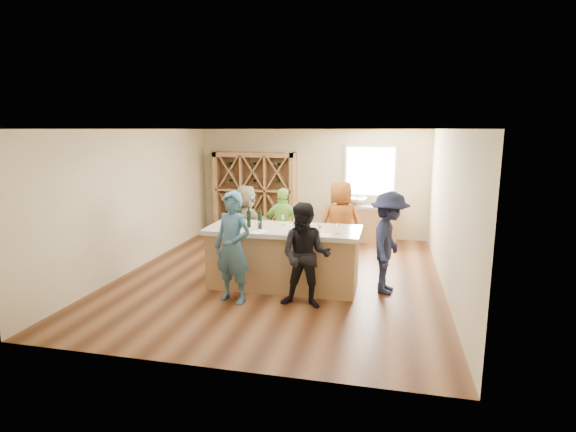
% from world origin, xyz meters
% --- Properties ---
extents(floor, '(6.00, 7.00, 0.10)m').
position_xyz_m(floor, '(0.00, 0.00, -0.05)').
color(floor, '#57321C').
rests_on(floor, ground).
extents(ceiling, '(6.00, 7.00, 0.10)m').
position_xyz_m(ceiling, '(0.00, 0.00, 2.85)').
color(ceiling, white).
rests_on(ceiling, ground).
extents(wall_back, '(6.00, 0.10, 2.80)m').
position_xyz_m(wall_back, '(0.00, 3.55, 1.40)').
color(wall_back, '#C6B790').
rests_on(wall_back, ground).
extents(wall_front, '(6.00, 0.10, 2.80)m').
position_xyz_m(wall_front, '(0.00, -3.55, 1.40)').
color(wall_front, '#C6B790').
rests_on(wall_front, ground).
extents(wall_left, '(0.10, 7.00, 2.80)m').
position_xyz_m(wall_left, '(-3.05, 0.00, 1.40)').
color(wall_left, '#C6B790').
rests_on(wall_left, ground).
extents(wall_right, '(0.10, 7.00, 2.80)m').
position_xyz_m(wall_right, '(3.05, 0.00, 1.40)').
color(wall_right, '#C6B790').
rests_on(wall_right, ground).
extents(window_frame, '(1.30, 0.06, 1.30)m').
position_xyz_m(window_frame, '(1.50, 3.47, 1.75)').
color(window_frame, white).
rests_on(window_frame, wall_back).
extents(window_pane, '(1.18, 0.01, 1.18)m').
position_xyz_m(window_pane, '(1.50, 3.44, 1.75)').
color(window_pane, white).
rests_on(window_pane, wall_back).
extents(wine_rack, '(2.20, 0.45, 2.20)m').
position_xyz_m(wine_rack, '(-1.50, 3.27, 1.10)').
color(wine_rack, '#966F47').
rests_on(wine_rack, floor).
extents(back_counter_base, '(1.60, 0.58, 0.86)m').
position_xyz_m(back_counter_base, '(1.40, 3.20, 0.43)').
color(back_counter_base, '#966F47').
rests_on(back_counter_base, floor).
extents(back_counter_top, '(1.70, 0.62, 0.06)m').
position_xyz_m(back_counter_top, '(1.40, 3.20, 0.89)').
color(back_counter_top, '#B8AD97').
rests_on(back_counter_top, back_counter_base).
extents(sink, '(0.54, 0.54, 0.19)m').
position_xyz_m(sink, '(1.20, 3.20, 1.01)').
color(sink, silver).
rests_on(sink, back_counter_top).
extents(faucet, '(0.02, 0.02, 0.30)m').
position_xyz_m(faucet, '(1.20, 3.38, 1.07)').
color(faucet, silver).
rests_on(faucet, back_counter_top).
extents(tasting_counter_base, '(2.60, 1.00, 1.00)m').
position_xyz_m(tasting_counter_base, '(0.19, -0.53, 0.50)').
color(tasting_counter_base, '#966F47').
rests_on(tasting_counter_base, floor).
extents(tasting_counter_top, '(2.72, 1.12, 0.08)m').
position_xyz_m(tasting_counter_top, '(0.19, -0.53, 1.04)').
color(tasting_counter_top, '#B8AD97').
rests_on(tasting_counter_top, tasting_counter_base).
extents(wine_bottle_a, '(0.10, 0.10, 0.32)m').
position_xyz_m(wine_bottle_a, '(-0.67, -0.69, 1.24)').
color(wine_bottle_a, black).
rests_on(wine_bottle_a, tasting_counter_top).
extents(wine_bottle_b, '(0.10, 0.10, 0.33)m').
position_xyz_m(wine_bottle_b, '(-0.56, -0.76, 1.25)').
color(wine_bottle_b, black).
rests_on(wine_bottle_b, tasting_counter_top).
extents(wine_bottle_c, '(0.09, 0.09, 0.30)m').
position_xyz_m(wine_bottle_c, '(-0.42, -0.64, 1.23)').
color(wine_bottle_c, black).
rests_on(wine_bottle_c, tasting_counter_top).
extents(wine_bottle_d, '(0.09, 0.09, 0.32)m').
position_xyz_m(wine_bottle_d, '(-0.20, -0.72, 1.24)').
color(wine_bottle_d, black).
rests_on(wine_bottle_d, tasting_counter_top).
extents(wine_glass_a, '(0.08, 0.08, 0.18)m').
position_xyz_m(wine_glass_a, '(-0.16, -0.93, 1.17)').
color(wine_glass_a, white).
rests_on(wine_glass_a, tasting_counter_top).
extents(wine_glass_b, '(0.09, 0.09, 0.20)m').
position_xyz_m(wine_glass_b, '(0.45, -0.97, 1.18)').
color(wine_glass_b, white).
rests_on(wine_glass_b, tasting_counter_top).
extents(wine_glass_c, '(0.08, 0.08, 0.17)m').
position_xyz_m(wine_glass_c, '(0.90, -1.00, 1.16)').
color(wine_glass_c, white).
rests_on(wine_glass_c, tasting_counter_top).
extents(wine_glass_d, '(0.07, 0.07, 0.16)m').
position_xyz_m(wine_glass_d, '(0.60, -0.70, 1.16)').
color(wine_glass_d, white).
rests_on(wine_glass_d, tasting_counter_top).
extents(wine_glass_e, '(0.07, 0.07, 0.18)m').
position_xyz_m(wine_glass_e, '(1.17, -0.80, 1.17)').
color(wine_glass_e, white).
rests_on(wine_glass_e, tasting_counter_top).
extents(tasting_menu_a, '(0.31, 0.35, 0.00)m').
position_xyz_m(tasting_menu_a, '(-0.16, -0.94, 1.08)').
color(tasting_menu_a, white).
rests_on(tasting_menu_a, tasting_counter_top).
extents(tasting_menu_b, '(0.22, 0.30, 0.00)m').
position_xyz_m(tasting_menu_b, '(0.49, -0.96, 1.08)').
color(tasting_menu_b, white).
rests_on(tasting_menu_b, tasting_counter_top).
extents(tasting_menu_c, '(0.26, 0.32, 0.00)m').
position_xyz_m(tasting_menu_c, '(0.99, -0.95, 1.08)').
color(tasting_menu_c, white).
rests_on(tasting_menu_c, tasting_counter_top).
extents(person_near_left, '(0.78, 0.65, 1.83)m').
position_xyz_m(person_near_left, '(-0.45, -1.42, 0.92)').
color(person_near_left, '#335972').
rests_on(person_near_left, floor).
extents(person_near_right, '(0.83, 0.47, 1.69)m').
position_xyz_m(person_near_right, '(0.74, -1.40, 0.84)').
color(person_near_right, black).
rests_on(person_near_right, floor).
extents(person_server, '(0.70, 1.21, 1.77)m').
position_xyz_m(person_server, '(2.01, -0.44, 0.89)').
color(person_server, '#191E38').
rests_on(person_server, floor).
extents(person_far_mid, '(1.00, 0.59, 1.62)m').
position_xyz_m(person_far_mid, '(-0.11, 0.71, 0.81)').
color(person_far_mid, '#8CC64C').
rests_on(person_far_mid, floor).
extents(person_far_right, '(1.04, 0.88, 1.80)m').
position_xyz_m(person_far_right, '(1.05, 0.83, 0.90)').
color(person_far_right, '#994C19').
rests_on(person_far_right, floor).
extents(person_far_left, '(1.59, 1.24, 1.64)m').
position_xyz_m(person_far_left, '(-0.96, 0.86, 0.82)').
color(person_far_left, gray).
rests_on(person_far_left, floor).
extents(wine_glass_f, '(0.07, 0.07, 0.18)m').
position_xyz_m(wine_glass_f, '(0.14, -0.33, 1.17)').
color(wine_glass_f, white).
rests_on(wine_glass_f, tasting_counter_top).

